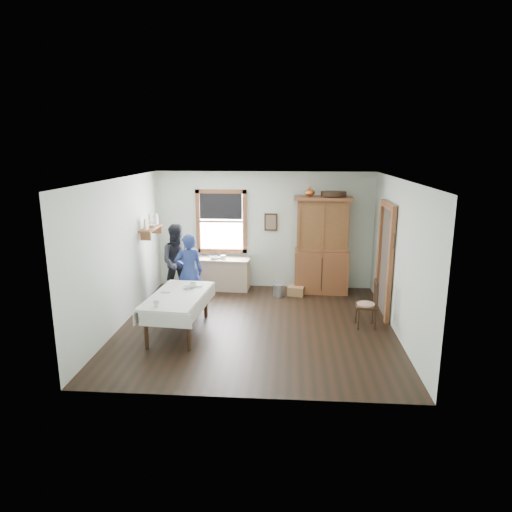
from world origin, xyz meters
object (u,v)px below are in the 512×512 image
Objects in this scene: work_counter at (222,274)px; wicker_basket at (296,291)px; china_hutch at (322,245)px; spindle_chair at (366,304)px; figure_dark at (179,265)px; woman_blue at (189,275)px; pail at (279,290)px; dining_table at (178,313)px.

work_counter reaches higher than wicker_basket.
wicker_basket is (-0.56, -0.31, -0.99)m from china_hutch.
spindle_chair is (2.97, -2.08, 0.08)m from work_counter.
figure_dark is at bearing -171.79° from wicker_basket.
woman_blue is (-2.18, -1.01, 0.62)m from wicker_basket.
pail is 0.18× the size of figure_dark.
work_counter is at bearing 149.30° from spindle_chair.
pail is 0.77× the size of wicker_basket.
woman_blue is 0.74m from figure_dark.
work_counter is 4.81× the size of pail.
pail is at bearing 138.70° from spindle_chair.
wicker_basket is at bearing -7.25° from work_counter.
china_hutch reaches higher than dining_table.
wicker_basket is at bearing 9.95° from pail.
china_hutch is 2.26m from spindle_chair.
figure_dark reaches higher than spindle_chair.
pail is (1.74, 2.14, -0.22)m from dining_table.
work_counter is 1.47m from woman_blue.
china_hutch reaches higher than woman_blue.
china_hutch is 2.44× the size of spindle_chair.
figure_dark is (-0.37, 0.64, 0.04)m from woman_blue.
work_counter is 1.41m from pail.
china_hutch is (2.28, -0.03, 0.72)m from work_counter.
china_hutch reaches higher than wicker_basket.
woman_blue is (-0.06, 1.20, 0.37)m from dining_table.
spindle_chair is 0.59× the size of figure_dark.
dining_table is at bearing -93.13° from figure_dark.
china_hutch is 1.24× the size of dining_table.
work_counter is 0.85× the size of figure_dark.
figure_dark is at bearing -172.10° from pail.
china_hutch reaches higher than work_counter.
woman_blue is at bearing -155.12° from wicker_basket.
dining_table is at bearing 73.24° from woman_blue.
china_hutch is at bearing 43.21° from dining_table.
spindle_chair is 2.36m from pail.
work_counter is at bearing 168.87° from wicker_basket.
wicker_basket is at bearing -149.99° from china_hutch.
china_hutch reaches higher than pail.
work_counter is at bearing -179.68° from china_hutch.
spindle_chair is 0.62× the size of woman_blue.
china_hutch is 8.12× the size of pail.
pail is at bearing -170.05° from wicker_basket.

